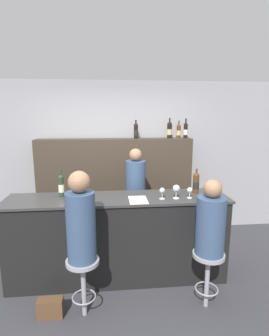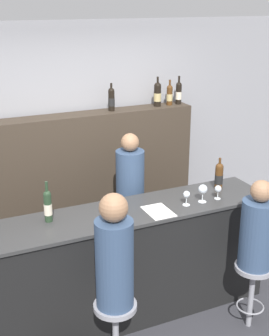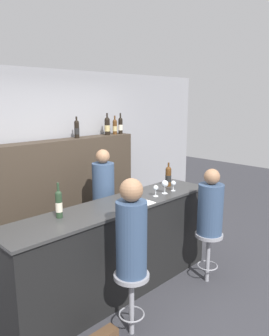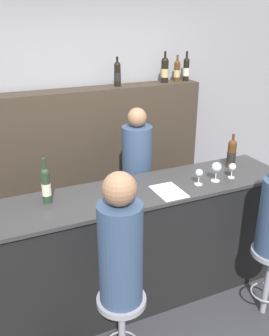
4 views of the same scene
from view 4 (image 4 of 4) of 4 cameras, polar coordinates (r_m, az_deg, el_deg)
The scene contains 17 objects.
ground_plane at distance 3.40m, azimuth 2.14°, elevation -21.79°, with size 16.00×16.00×0.00m, color #333338.
wall_back at distance 4.16m, azimuth -8.11°, elevation 7.41°, with size 6.40×0.05×2.60m.
bar_counter at distance 3.25m, azimuth 0.10°, elevation -11.94°, with size 2.68×0.59×1.07m.
back_bar_cabinet at distance 4.10m, azimuth -6.85°, elevation 0.38°, with size 2.51×0.28×1.67m.
wine_bottle_counter_0 at distance 2.81m, azimuth -13.33°, elevation -2.54°, with size 0.07×0.07×0.35m.
wine_bottle_counter_1 at distance 3.49m, azimuth 14.59°, elevation 2.19°, with size 0.08×0.08×0.32m.
wine_bottle_backbar_0 at distance 3.96m, azimuth -2.62°, elevation 14.15°, with size 0.07×0.07×0.30m.
wine_bottle_backbar_1 at distance 4.19m, azimuth 4.64°, elevation 14.70°, with size 0.08×0.08×0.33m.
wine_bottle_backbar_2 at distance 4.27m, azimuth 6.49°, elevation 14.52°, with size 0.07×0.07×0.28m.
wine_bottle_backbar_3 at distance 4.33m, azimuth 7.88°, elevation 14.73°, with size 0.07×0.07×0.32m.
wine_glass_0 at distance 3.09m, azimuth 9.82°, elevation -0.85°, with size 0.07×0.07×0.14m.
wine_glass_1 at distance 3.17m, azimuth 12.38°, elevation 0.05°, with size 0.08×0.08×0.17m.
wine_glass_2 at distance 3.28m, azimuth 14.68°, elevation 0.07°, with size 0.06×0.06×0.13m.
tasting_menu at distance 2.97m, azimuth 5.25°, elevation -3.57°, with size 0.21×0.30×0.00m.
bar_stool_left at distance 2.73m, azimuth -1.97°, elevation -21.41°, with size 0.33×0.33×0.63m.
guest_seated_left at distance 2.37m, azimuth -2.16°, elevation -11.70°, with size 0.28×0.28×0.91m.
bartender at distance 3.68m, azimuth 0.36°, elevation -3.71°, with size 0.28×0.28×1.59m.
Camera 4 is at (-1.10, -2.16, 2.38)m, focal length 40.00 mm.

